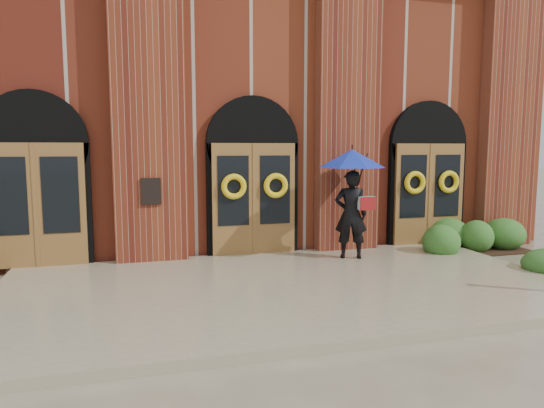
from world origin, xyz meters
name	(u,v)px	position (x,y,z in m)	size (l,w,h in m)	color
ground	(290,294)	(0.00, 0.00, 0.00)	(90.00, 90.00, 0.00)	gray
landing	(288,288)	(0.00, 0.15, 0.07)	(10.00, 5.30, 0.15)	tan
church_building	(212,119)	(0.00, 8.78, 3.50)	(16.20, 12.53, 7.00)	maroon
man_with_umbrella	(352,182)	(1.93, 1.71, 1.80)	(1.88, 1.88, 2.36)	black
hedge_wall_right	(464,236)	(5.20, 2.20, 0.38)	(2.92, 1.17, 0.75)	#2E5D21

